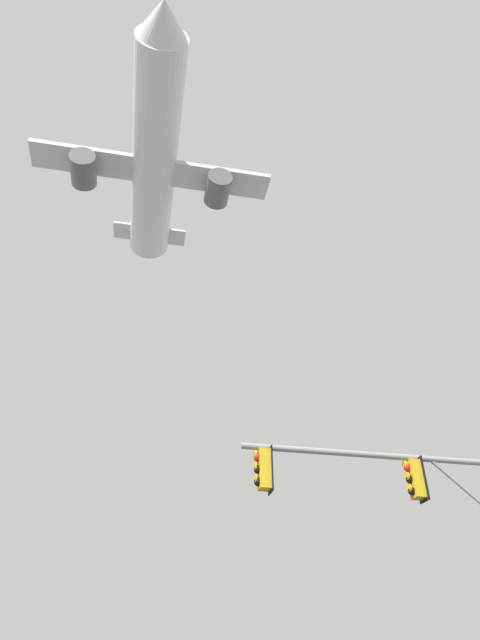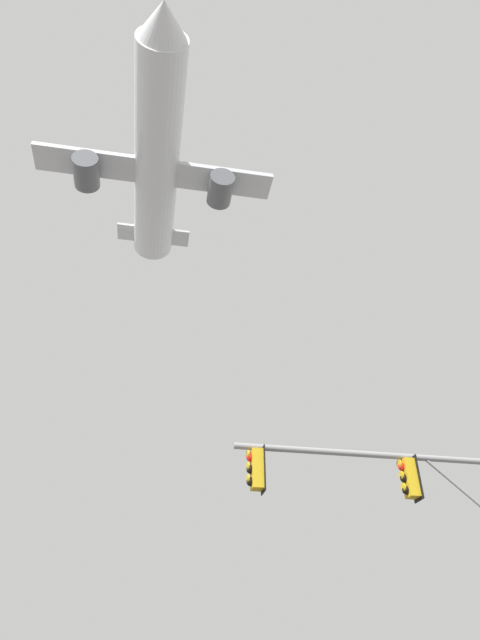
# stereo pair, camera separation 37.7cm
# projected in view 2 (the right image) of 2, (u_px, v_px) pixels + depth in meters

# --- Properties ---
(signal_pole_near) EXTENTS (6.81, 1.12, 5.65)m
(signal_pole_near) POSITION_uv_depth(u_px,v_px,m) (416.00, 507.00, 11.97)
(signal_pole_near) COLOR gray
(signal_pole_near) RESTS_ON ground
(airplane) EXTENTS (23.31, 30.18, 8.21)m
(airplane) POSITION_uv_depth(u_px,v_px,m) (157.00, 162.00, 50.89)
(airplane) COLOR white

